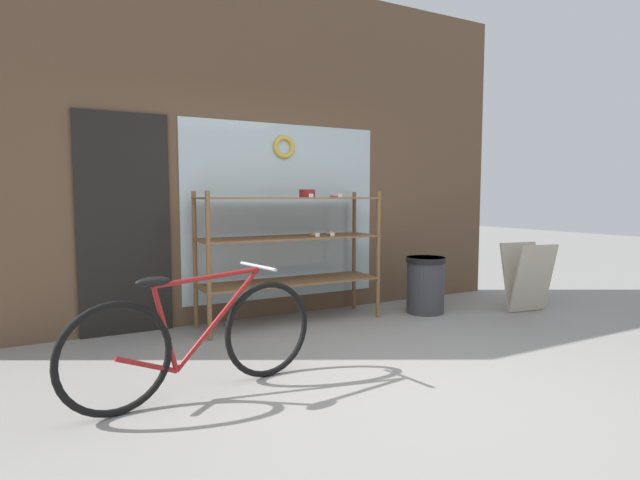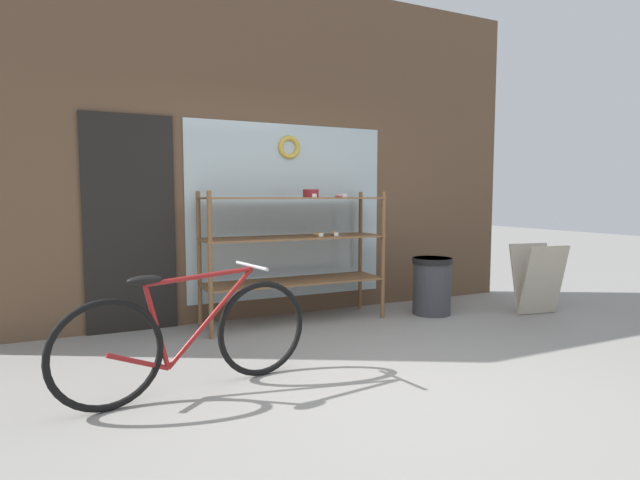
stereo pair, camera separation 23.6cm
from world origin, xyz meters
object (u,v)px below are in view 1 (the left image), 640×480
object	(u,v)px
display_case	(292,240)
trash_bin	(425,283)
sandwich_board	(527,277)
bicycle	(198,339)

from	to	relation	value
display_case	trash_bin	xyz separation A→B (m)	(1.52, -0.32, -0.52)
trash_bin	sandwich_board	bearing A→B (deg)	-25.04
display_case	bicycle	size ratio (longest dim) A/B	1.09
bicycle	sandwich_board	xyz separation A→B (m)	(3.95, 0.63, 0.02)
bicycle	trash_bin	xyz separation A→B (m)	(2.87, 1.13, -0.03)
bicycle	trash_bin	size ratio (longest dim) A/B	2.76
sandwich_board	trash_bin	world-z (taller)	sandwich_board
trash_bin	bicycle	bearing A→B (deg)	-158.53
trash_bin	display_case	bearing A→B (deg)	168.27
bicycle	display_case	bearing A→B (deg)	36.67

